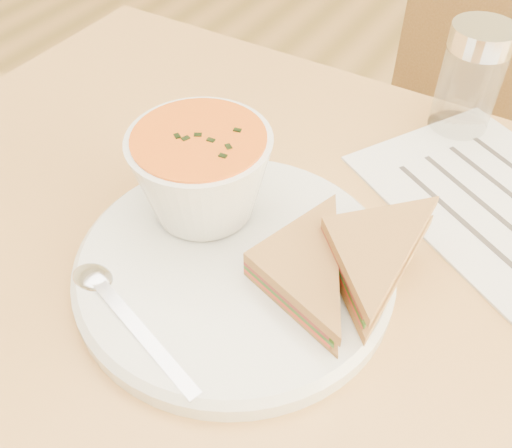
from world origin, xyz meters
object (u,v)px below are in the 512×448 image
Objects in this scene: plate at (235,267)px; condiment_shaker at (470,80)px; soup_bowl at (202,178)px; chair_far at (437,242)px.

condiment_shaker is (0.10, 0.32, 0.05)m from plate.
soup_bowl reaches higher than plate.
chair_far is at bearing 69.25° from soup_bowl.
chair_far is 0.59m from plate.
plate is 0.34m from condiment_shaker.
soup_bowl reaches higher than chair_far.
condiment_shaker reaches higher than plate.
plate is (-0.11, -0.47, 0.34)m from chair_far.
chair_far is 0.42m from condiment_shaker.
condiment_shaker is (0.16, 0.28, 0.00)m from soup_bowl.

